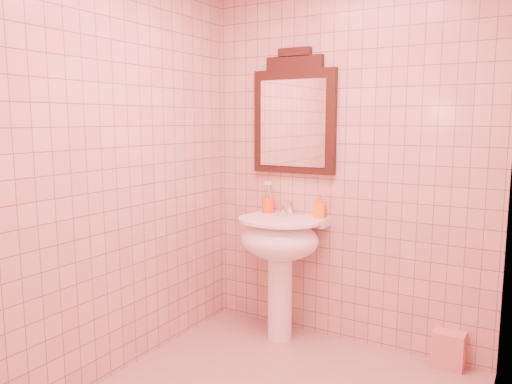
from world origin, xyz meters
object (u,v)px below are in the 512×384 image
Objects in this scene: pedestal_sink at (280,247)px; toothbrush_cup at (268,205)px; mirror at (294,116)px; soap_dispenser at (320,206)px; towel at (448,350)px.

pedestal_sink is 4.21× the size of toothbrush_cup.
mirror is 4.19× the size of toothbrush_cup.
towel is (0.88, 0.00, -0.83)m from soap_dispenser.
soap_dispenser is at bearing 37.11° from pedestal_sink.
toothbrush_cup is at bearing -179.53° from towel.
mirror is (0.00, 0.20, 0.90)m from pedestal_sink.
towel is at bearing -1.69° from mirror.
towel is at bearing -12.80° from soap_dispenser.
mirror reaches higher than toothbrush_cup.
mirror is 3.73× the size of towel.
pedestal_sink is at bearing -41.44° from toothbrush_cup.
toothbrush_cup is 0.40m from soap_dispenser.
mirror is at bearing 158.14° from soap_dispenser.
pedestal_sink is 3.75× the size of towel.
pedestal_sink is 1.24m from towel.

